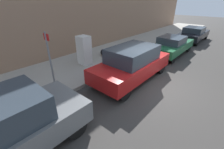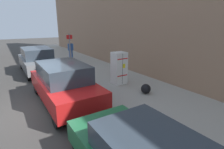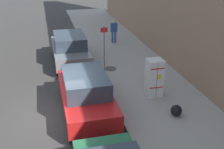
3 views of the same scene
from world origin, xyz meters
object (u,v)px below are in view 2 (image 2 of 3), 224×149
trash_bag (146,89)px  pedestrian_walking_far (71,49)px  street_sign_post (70,53)px  parked_suv_red (64,83)px  discarded_refrigerator (119,68)px  parked_suv_gray (37,60)px

trash_bag → pedestrian_walking_far: (0.00, -10.16, 0.71)m
street_sign_post → parked_suv_red: 3.85m
discarded_refrigerator → parked_suv_gray: size_ratio=0.37×
pedestrian_walking_far → trash_bag: bearing=53.3°
parked_suv_gray → discarded_refrigerator: bearing=120.2°
street_sign_post → pedestrian_walking_far: size_ratio=1.59×
street_sign_post → parked_suv_red: street_sign_post is taller
discarded_refrigerator → street_sign_post: size_ratio=0.67×
parked_suv_gray → parked_suv_red: 5.97m
discarded_refrigerator → trash_bag: discarded_refrigerator is taller
street_sign_post → pedestrian_walking_far: 5.62m
trash_bag → parked_suv_gray: bearing=-65.2°
discarded_refrigerator → parked_suv_red: bearing=8.4°
pedestrian_walking_far → parked_suv_gray: size_ratio=0.35×
street_sign_post → parked_suv_red: (1.56, 3.45, -0.72)m
trash_bag → parked_suv_red: bearing=-22.7°
discarded_refrigerator → parked_suv_red: 3.24m
street_sign_post → pedestrian_walking_far: (-1.87, -5.28, -0.51)m
pedestrian_walking_far → parked_suv_gray: 4.40m
street_sign_post → parked_suv_gray: street_sign_post is taller
street_sign_post → parked_suv_gray: (1.56, -2.52, -0.73)m
parked_suv_red → discarded_refrigerator: bearing=-171.6°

